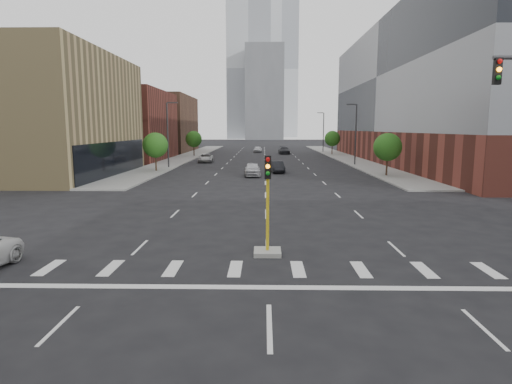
{
  "coord_description": "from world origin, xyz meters",
  "views": [
    {
      "loc": [
        -0.17,
        -9.39,
        5.57
      ],
      "look_at": [
        -0.55,
        11.03,
        2.5
      ],
      "focal_mm": 30.0,
      "sensor_mm": 36.0,
      "label": 1
    }
  ],
  "objects_px": {
    "median_traffic_signal": "(268,233)",
    "car_far_left": "(206,158)",
    "car_mid_right": "(277,167)",
    "car_distant": "(258,149)",
    "car_near_left": "(252,169)",
    "car_deep_right": "(284,150)"
  },
  "relations": [
    {
      "from": "median_traffic_signal",
      "to": "car_far_left",
      "type": "distance_m",
      "value": 52.35
    },
    {
      "from": "car_near_left",
      "to": "car_distant",
      "type": "bearing_deg",
      "value": 88.16
    },
    {
      "from": "median_traffic_signal",
      "to": "car_mid_right",
      "type": "xyz_separation_m",
      "value": [
        1.5,
        35.43,
        -0.27
      ]
    },
    {
      "from": "car_mid_right",
      "to": "car_far_left",
      "type": "xyz_separation_m",
      "value": [
        -11.21,
        16.01,
        -0.01
      ]
    },
    {
      "from": "car_mid_right",
      "to": "car_deep_right",
      "type": "distance_m",
      "value": 38.83
    },
    {
      "from": "car_near_left",
      "to": "car_mid_right",
      "type": "bearing_deg",
      "value": 52.15
    },
    {
      "from": "median_traffic_signal",
      "to": "car_deep_right",
      "type": "bearing_deg",
      "value": 86.76
    },
    {
      "from": "car_mid_right",
      "to": "car_deep_right",
      "type": "bearing_deg",
      "value": 79.73
    },
    {
      "from": "car_deep_right",
      "to": "car_distant",
      "type": "relative_size",
      "value": 1.29
    },
    {
      "from": "median_traffic_signal",
      "to": "car_mid_right",
      "type": "distance_m",
      "value": 35.47
    },
    {
      "from": "car_mid_right",
      "to": "car_near_left",
      "type": "bearing_deg",
      "value": -132.19
    },
    {
      "from": "median_traffic_signal",
      "to": "car_far_left",
      "type": "bearing_deg",
      "value": 100.69
    },
    {
      "from": "car_distant",
      "to": "car_near_left",
      "type": "bearing_deg",
      "value": -84.21
    },
    {
      "from": "car_deep_right",
      "to": "car_distant",
      "type": "bearing_deg",
      "value": 133.34
    },
    {
      "from": "car_near_left",
      "to": "car_deep_right",
      "type": "height_order",
      "value": "car_near_left"
    },
    {
      "from": "median_traffic_signal",
      "to": "car_deep_right",
      "type": "xyz_separation_m",
      "value": [
        4.19,
        74.17,
        -0.19
      ]
    },
    {
      "from": "median_traffic_signal",
      "to": "car_distant",
      "type": "distance_m",
      "value": 79.72
    },
    {
      "from": "median_traffic_signal",
      "to": "car_near_left",
      "type": "relative_size",
      "value": 0.94
    },
    {
      "from": "car_near_left",
      "to": "car_far_left",
      "type": "bearing_deg",
      "value": 110.21
    },
    {
      "from": "car_near_left",
      "to": "car_deep_right",
      "type": "bearing_deg",
      "value": 80.48
    },
    {
      "from": "median_traffic_signal",
      "to": "car_mid_right",
      "type": "bearing_deg",
      "value": 87.58
    },
    {
      "from": "car_distant",
      "to": "median_traffic_signal",
      "type": "bearing_deg",
      "value": -83.18
    }
  ]
}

